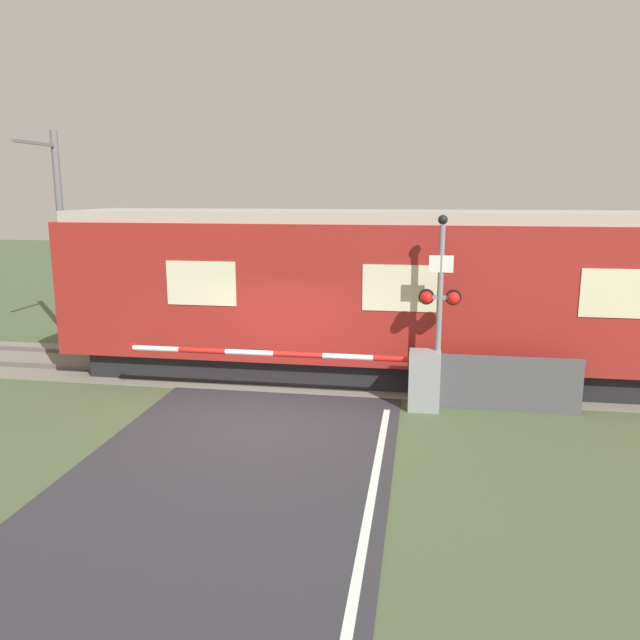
# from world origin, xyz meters

# --- Properties ---
(ground_plane) EXTENTS (80.00, 80.00, 0.00)m
(ground_plane) POSITION_xyz_m (0.00, 0.00, 0.00)
(ground_plane) COLOR #475638
(track_bed) EXTENTS (36.00, 3.20, 0.13)m
(track_bed) POSITION_xyz_m (0.00, 3.29, 0.02)
(track_bed) COLOR slate
(track_bed) RESTS_ON ground_plane
(train) EXTENTS (15.29, 2.81, 3.79)m
(train) POSITION_xyz_m (2.36, 3.29, 1.94)
(train) COLOR black
(train) RESTS_ON ground_plane
(crossing_barrier) EXTENTS (6.42, 0.44, 1.19)m
(crossing_barrier) POSITION_xyz_m (2.33, 1.19, 0.68)
(crossing_barrier) COLOR gray
(crossing_barrier) RESTS_ON ground_plane
(signal_post) EXTENTS (0.81, 0.26, 3.78)m
(signal_post) POSITION_xyz_m (3.14, 1.27, 2.14)
(signal_post) COLOR gray
(signal_post) RESTS_ON ground_plane
(catenary_pole) EXTENTS (0.20, 1.90, 5.86)m
(catenary_pole) POSITION_xyz_m (-7.41, 5.74, 3.08)
(catenary_pole) COLOR slate
(catenary_pole) RESTS_ON ground_plane
(roadside_fence) EXTENTS (2.68, 0.06, 1.10)m
(roadside_fence) POSITION_xyz_m (4.54, 1.36, 0.55)
(roadside_fence) COLOR #4C4C51
(roadside_fence) RESTS_ON ground_plane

